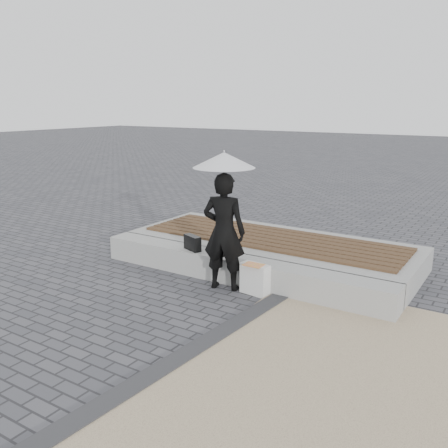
{
  "coord_description": "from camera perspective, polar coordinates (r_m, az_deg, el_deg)",
  "views": [
    {
      "loc": [
        3.73,
        -4.59,
        2.73
      ],
      "look_at": [
        -0.01,
        1.26,
        1.0
      ],
      "focal_mm": 39.13,
      "sensor_mm": 36.0,
      "label": 1
    }
  ],
  "objects": [
    {
      "name": "ground",
      "position": [
        6.52,
        -6.02,
        -10.86
      ],
      "size": [
        80.0,
        80.0,
        0.0
      ],
      "primitive_type": "plane",
      "color": "#4D4C51",
      "rests_on": "ground"
    },
    {
      "name": "terrazzo_zone",
      "position": [
        4.94,
        22.3,
        -20.58
      ],
      "size": [
        5.0,
        5.0,
        0.02
      ],
      "primitive_type": "cube",
      "color": "#C8B28B",
      "rests_on": "ground"
    },
    {
      "name": "edging_band",
      "position": [
        5.74,
        -3.18,
        -14.21
      ],
      "size": [
        0.61,
        5.2,
        0.04
      ],
      "primitive_type": "cube",
      "rotation": [
        0.0,
        0.0,
        -0.07
      ],
      "color": "#333335",
      "rests_on": "ground"
    },
    {
      "name": "seating_ledge",
      "position": [
        7.66,
        1.44,
        -5.3
      ],
      "size": [
        5.0,
        0.45,
        0.4
      ],
      "primitive_type": "cube",
      "color": "#9D9E99",
      "rests_on": "ground"
    },
    {
      "name": "timber_platform",
      "position": [
        8.66,
        5.56,
        -3.06
      ],
      "size": [
        5.0,
        2.0,
        0.4
      ],
      "primitive_type": "cube",
      "color": "#A3A39E",
      "rests_on": "ground"
    },
    {
      "name": "timber_decking",
      "position": [
        8.6,
        5.6,
        -1.66
      ],
      "size": [
        4.6,
        1.4,
        0.04
      ],
      "primitive_type": null,
      "color": "brown",
      "rests_on": "timber_platform"
    },
    {
      "name": "woman",
      "position": [
        7.18,
        -0.0,
        -0.91
      ],
      "size": [
        0.73,
        0.57,
        1.76
      ],
      "primitive_type": "imported",
      "rotation": [
        0.0,
        0.0,
        3.39
      ],
      "color": "black",
      "rests_on": "ground"
    },
    {
      "name": "parasol",
      "position": [
        6.99,
        -0.0,
        7.49
      ],
      "size": [
        0.9,
        0.9,
        1.15
      ],
      "rotation": [
        0.0,
        0.0,
        0.25
      ],
      "color": "#BBBBC0",
      "rests_on": "ground"
    },
    {
      "name": "handbag",
      "position": [
        7.93,
        -3.71,
        -2.21
      ],
      "size": [
        0.37,
        0.24,
        0.24
      ],
      "primitive_type": "cube",
      "rotation": [
        0.0,
        0.0,
        -0.37
      ],
      "color": "black",
      "rests_on": "seating_ledge"
    },
    {
      "name": "canvas_tote",
      "position": [
        7.18,
        3.65,
        -6.42
      ],
      "size": [
        0.45,
        0.24,
        0.46
      ],
      "primitive_type": "cube",
      "rotation": [
        0.0,
        0.0,
        -0.14
      ],
      "color": "silver",
      "rests_on": "ground"
    },
    {
      "name": "magazine",
      "position": [
        7.06,
        3.48,
        -4.77
      ],
      "size": [
        0.28,
        0.21,
        0.01
      ],
      "primitive_type": "cube",
      "rotation": [
        0.0,
        0.0,
        -0.0
      ],
      "color": "#DA3F56",
      "rests_on": "canvas_tote"
    }
  ]
}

